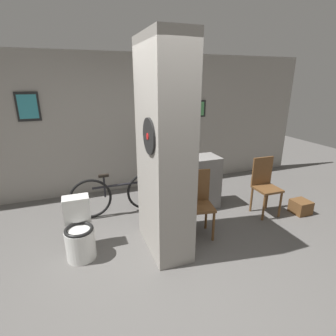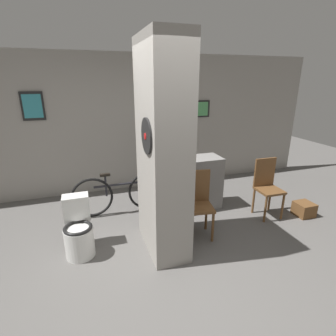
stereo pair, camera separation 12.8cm
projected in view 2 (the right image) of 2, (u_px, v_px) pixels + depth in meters
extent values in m
plane|color=#5B5956|center=(172.00, 268.00, 3.12)|extent=(14.00, 14.00, 0.00)
cube|color=gray|center=(128.00, 124.00, 5.07)|extent=(8.00, 0.06, 2.60)
cube|color=black|center=(33.00, 106.00, 4.42)|extent=(0.36, 0.02, 0.48)
cube|color=teal|center=(33.00, 106.00, 4.41)|extent=(0.30, 0.01, 0.39)
cube|color=black|center=(200.00, 109.00, 5.40)|extent=(0.44, 0.02, 0.34)
cube|color=#4C9959|center=(200.00, 109.00, 5.38)|extent=(0.36, 0.01, 0.28)
cube|color=gray|center=(163.00, 152.00, 3.14)|extent=(0.45, 0.94, 2.60)
cylinder|color=black|center=(147.00, 136.00, 2.82)|extent=(0.03, 0.40, 0.40)
cylinder|color=red|center=(145.00, 136.00, 2.82)|extent=(0.01, 0.07, 0.07)
cube|color=gray|center=(185.00, 184.00, 4.41)|extent=(1.25, 0.44, 0.90)
cylinder|color=silver|center=(80.00, 242.00, 3.29)|extent=(0.36, 0.36, 0.39)
torus|color=black|center=(78.00, 228.00, 3.22)|extent=(0.35, 0.35, 0.04)
cube|color=silver|center=(76.00, 208.00, 3.38)|extent=(0.32, 0.20, 0.34)
cylinder|color=brown|center=(190.00, 229.00, 3.52)|extent=(0.04, 0.04, 0.43)
cylinder|color=brown|center=(213.00, 227.00, 3.57)|extent=(0.04, 0.04, 0.43)
cylinder|color=brown|center=(185.00, 218.00, 3.82)|extent=(0.04, 0.04, 0.43)
cylinder|color=brown|center=(206.00, 216.00, 3.86)|extent=(0.04, 0.04, 0.43)
cube|color=brown|center=(199.00, 207.00, 3.62)|extent=(0.43, 0.43, 0.04)
cube|color=brown|center=(197.00, 186.00, 3.70)|extent=(0.37, 0.09, 0.47)
cylinder|color=brown|center=(265.00, 209.00, 4.06)|extent=(0.04, 0.04, 0.43)
cylinder|color=brown|center=(282.00, 207.00, 4.14)|extent=(0.04, 0.04, 0.43)
cylinder|color=brown|center=(253.00, 201.00, 4.35)|extent=(0.04, 0.04, 0.43)
cylinder|color=brown|center=(270.00, 198.00, 4.43)|extent=(0.04, 0.04, 0.43)
cube|color=brown|center=(269.00, 190.00, 4.17)|extent=(0.38, 0.38, 0.04)
cube|color=brown|center=(265.00, 172.00, 4.24)|extent=(0.37, 0.04, 0.47)
torus|color=black|center=(92.00, 198.00, 4.19)|extent=(0.67, 0.04, 0.67)
torus|color=black|center=(148.00, 190.00, 4.46)|extent=(0.67, 0.04, 0.67)
cylinder|color=black|center=(120.00, 184.00, 4.27)|extent=(0.84, 0.04, 0.04)
cylinder|color=black|center=(106.00, 186.00, 4.20)|extent=(0.03, 0.03, 0.34)
cylinder|color=black|center=(145.00, 181.00, 4.39)|extent=(0.03, 0.03, 0.31)
cube|color=black|center=(105.00, 175.00, 4.14)|extent=(0.16, 0.06, 0.04)
cylinder|color=#262626|center=(145.00, 173.00, 4.34)|extent=(0.03, 0.42, 0.03)
cylinder|color=silver|center=(179.00, 156.00, 4.15)|extent=(0.07, 0.07, 0.16)
cylinder|color=silver|center=(179.00, 149.00, 4.12)|extent=(0.03, 0.03, 0.07)
sphere|color=#333333|center=(179.00, 146.00, 4.10)|extent=(0.03, 0.03, 0.03)
cylinder|color=olive|center=(185.00, 156.00, 4.22)|extent=(0.06, 0.06, 0.13)
cylinder|color=olive|center=(185.00, 150.00, 4.19)|extent=(0.02, 0.02, 0.06)
sphere|color=#333333|center=(185.00, 148.00, 4.18)|extent=(0.03, 0.03, 0.03)
cube|color=brown|center=(304.00, 209.00, 4.29)|extent=(0.28, 0.28, 0.22)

